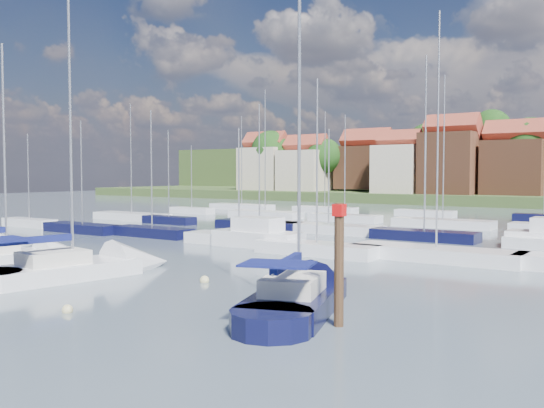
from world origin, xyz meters
The scene contains 8 objects.
ground centered at (0.00, 40.00, 0.00)m, with size 260.00×260.00×0.00m, color #4C5A68.
sailboat_left centered at (-12.16, 4.55, 0.36)m, with size 4.62×10.86×14.37m.
sailboat_centre centered at (-5.42, 4.52, 0.35)m, with size 5.13×12.52×16.49m.
sailboat_navy centered at (7.99, 4.91, 0.36)m, with size 6.47×11.70×15.72m.
timber_piling centered at (10.96, 2.54, 1.37)m, with size 0.40×0.40×6.77m.
buoy_d centered at (0.94, -1.71, 0.00)m, with size 0.44×0.44×0.44m, color beige.
buoy_e centered at (1.08, 6.49, 0.00)m, with size 0.49×0.49×0.49m, color beige.
marina_field centered at (1.91, 35.15, 0.43)m, with size 79.62×41.41×15.93m.
Camera 1 is at (21.34, -16.85, 5.63)m, focal length 40.00 mm.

